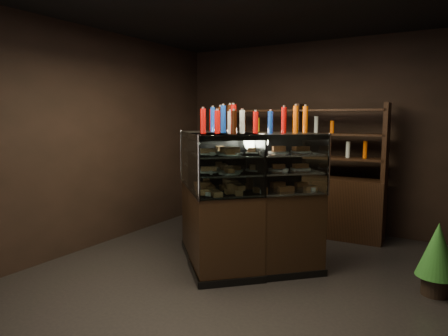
{
  "coord_description": "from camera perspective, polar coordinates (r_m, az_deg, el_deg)",
  "views": [
    {
      "loc": [
        1.87,
        -3.83,
        1.79
      ],
      "look_at": [
        -0.4,
        -0.02,
        1.23
      ],
      "focal_mm": 32.0,
      "sensor_mm": 36.0,
      "label": 1
    }
  ],
  "objects": [
    {
      "name": "potted_conifer",
      "position": [
        4.61,
        28.22,
        -10.1
      ],
      "size": [
        0.4,
        0.4,
        0.85
      ],
      "rotation": [
        0.0,
        0.0,
        0.2
      ],
      "color": "black",
      "rests_on": "ground"
    },
    {
      "name": "back_shelving",
      "position": [
        6.37,
        10.68,
        -3.67
      ],
      "size": [
        2.54,
        0.51,
        2.0
      ],
      "rotation": [
        0.0,
        0.0,
        0.04
      ],
      "color": "black",
      "rests_on": "ground"
    },
    {
      "name": "ground",
      "position": [
        4.62,
        4.61,
        -15.63
      ],
      "size": [
        5.0,
        5.0,
        0.0
      ],
      "primitive_type": "plane",
      "color": "black",
      "rests_on": "ground"
    },
    {
      "name": "room_shell",
      "position": [
        4.26,
        4.87,
        9.18
      ],
      "size": [
        5.02,
        5.02,
        3.01
      ],
      "color": "black",
      "rests_on": "ground"
    },
    {
      "name": "bottles_top",
      "position": [
        4.66,
        1.84,
        6.78
      ],
      "size": [
        1.42,
        0.94,
        0.3
      ],
      "color": "#0F38B2",
      "rests_on": "display_case"
    },
    {
      "name": "display_case",
      "position": [
        4.83,
        1.77,
        -7.86
      ],
      "size": [
        2.09,
        1.59,
        1.63
      ],
      "rotation": [
        0.0,
        0.0,
        -0.02
      ],
      "color": "black",
      "rests_on": "ground"
    },
    {
      "name": "food_display",
      "position": [
        4.69,
        1.79,
        0.5
      ],
      "size": [
        1.6,
        1.08,
        0.49
      ],
      "color": "#BC7143",
      "rests_on": "display_case"
    }
  ]
}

